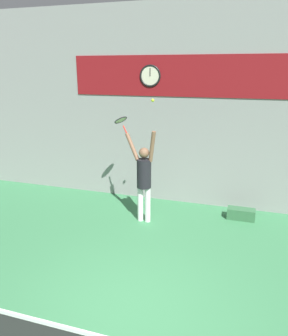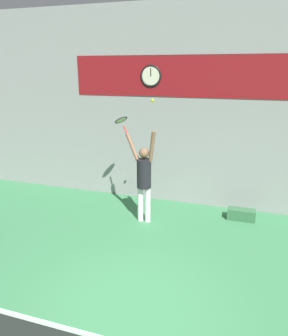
% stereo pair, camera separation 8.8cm
% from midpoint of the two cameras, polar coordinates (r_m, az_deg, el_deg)
% --- Properties ---
extents(ground_plane, '(18.00, 18.00, 0.00)m').
position_cam_midpoint_polar(ground_plane, '(5.23, -3.94, -24.48)').
color(ground_plane, '#387A4C').
extents(back_wall, '(18.00, 0.10, 5.00)m').
position_cam_midpoint_polar(back_wall, '(8.36, 7.26, 10.26)').
color(back_wall, gray).
rests_on(back_wall, ground_plane).
extents(sponsor_banner, '(5.99, 0.02, 0.99)m').
position_cam_midpoint_polar(sponsor_banner, '(8.25, 7.39, 15.59)').
color(sponsor_banner, maroon).
extents(scoreboard_clock, '(0.54, 0.05, 0.54)m').
position_cam_midpoint_polar(scoreboard_clock, '(8.45, 0.77, 15.75)').
color(scoreboard_clock, beige).
extents(tennis_player, '(0.87, 0.51, 2.18)m').
position_cam_midpoint_polar(tennis_player, '(7.43, -0.37, -1.47)').
color(tennis_player, white).
rests_on(tennis_player, ground_plane).
extents(tennis_racket, '(0.39, 0.41, 0.41)m').
position_cam_midpoint_polar(tennis_racket, '(7.72, -4.35, 8.18)').
color(tennis_racket, red).
extents(tennis_ball, '(0.07, 0.07, 0.07)m').
position_cam_midpoint_polar(tennis_ball, '(6.88, 1.16, 11.70)').
color(tennis_ball, '#CCDB2D').
extents(equipment_bag, '(0.64, 0.28, 0.27)m').
position_cam_midpoint_polar(equipment_bag, '(8.20, 16.22, -7.67)').
color(equipment_bag, '#33663F').
rests_on(equipment_bag, ground_plane).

